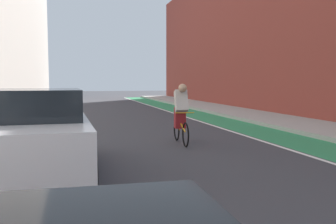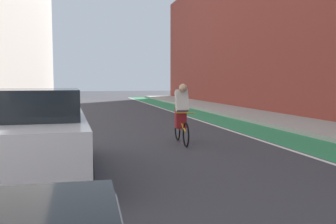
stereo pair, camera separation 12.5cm
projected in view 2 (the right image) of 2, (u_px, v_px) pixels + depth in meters
ground_plane at (146, 126)px, 13.54m from camera, size 94.91×94.91×0.00m
bike_lane_paint at (215, 119)px, 16.30m from camera, size 1.60×43.14×0.00m
lane_divider_stripe at (195, 119)px, 16.09m from camera, size 0.12×43.14×0.00m
sidewalk_right at (259, 116)px, 16.80m from camera, size 2.65×43.14×0.14m
building_facade_right at (287, 22)px, 18.95m from camera, size 2.40×39.14×9.31m
parked_sedan_white at (31, 132)px, 6.45m from camera, size 1.98×4.34×1.53m
cyclist_far at (181, 114)px, 9.78m from camera, size 0.48×1.68×1.59m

